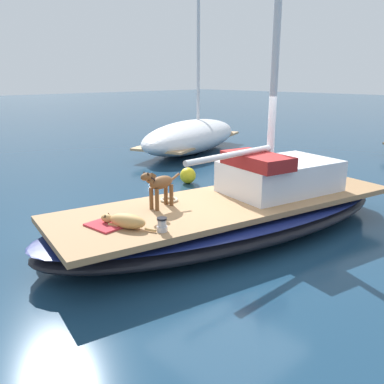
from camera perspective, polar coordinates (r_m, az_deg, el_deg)
ground_plane at (r=7.82m, az=5.34°, el=-5.75°), size 120.00×120.00×0.00m
sailboat_main at (r=7.70m, az=5.40°, el=-3.43°), size 3.91×7.59×0.66m
cabin_house at (r=8.21m, az=11.82°, el=2.39°), size 1.81×2.46×0.84m
dog_brown at (r=7.03m, az=-4.54°, el=1.07°), size 0.28×0.94×0.70m
dog_tan at (r=6.26m, az=-9.20°, el=-3.97°), size 0.91×0.47×0.22m
deck_winch at (r=6.06m, az=-4.17°, el=-4.58°), size 0.16×0.16×0.21m
coiled_rope at (r=7.52m, az=-3.18°, el=-1.07°), size 0.32×0.32×0.04m
deck_towel at (r=6.39m, az=-12.12°, el=-4.61°), size 0.59×0.41×0.03m
moored_boat_port_side at (r=16.12m, az=-0.11°, el=7.80°), size 4.53×6.76×7.07m
mooring_buoy at (r=11.32m, az=-0.57°, el=2.30°), size 0.44×0.44×0.44m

